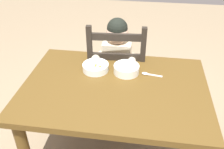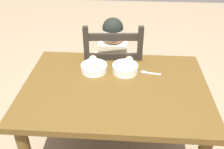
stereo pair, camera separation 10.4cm
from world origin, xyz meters
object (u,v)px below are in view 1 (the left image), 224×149
Objects in this scene: dining_table at (115,99)px; dining_chair at (117,77)px; bowl_of_carrots at (96,67)px; bowl_of_peas at (126,69)px; child_figure at (117,59)px; spoon at (148,74)px.

dining_table is 1.20× the size of dining_chair.
dining_chair is 0.42m from bowl_of_carrots.
dining_table is 6.54× the size of bowl_of_carrots.
bowl_of_peas is (0.10, -0.30, 0.27)m from dining_chair.
child_figure is 5.63× the size of bowl_of_peas.
bowl_of_peas is at bearing 178.79° from spoon.
bowl_of_carrots is (-0.10, -0.29, 0.10)m from child_figure.
bowl_of_peas is 0.97× the size of bowl_of_carrots.
dining_table is 0.28m from spoon.
bowl_of_carrots is at bearing -179.99° from bowl_of_peas.
spoon is at bearing -50.67° from dining_chair.
child_figure is 0.32m from bowl_of_carrots.
dining_table is 0.48m from dining_chair.
bowl_of_carrots reaches higher than spoon.
bowl_of_carrots is at bearing -110.01° from dining_chair.
child_figure reaches higher than bowl_of_carrots.
bowl_of_peas is at bearing -71.28° from dining_chair.
dining_chair is 5.45× the size of bowl_of_carrots.
bowl_of_carrots is (-0.11, -0.30, 0.27)m from dining_chair.
dining_chair is 5.64× the size of bowl_of_peas.
child_figure is (-0.00, -0.01, 0.17)m from dining_chair.
dining_chair is 0.17m from child_figure.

